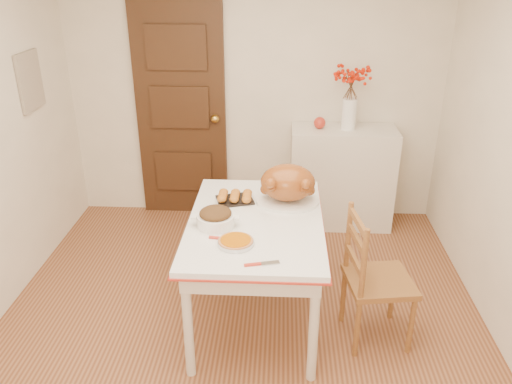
# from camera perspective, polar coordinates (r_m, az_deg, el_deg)

# --- Properties ---
(floor) EXTENTS (3.50, 4.00, 0.00)m
(floor) POSITION_cam_1_polar(r_m,az_deg,el_deg) (3.64, -1.94, -16.35)
(floor) COLOR brown
(floor) RESTS_ON ground
(wall_back) EXTENTS (3.50, 0.00, 2.50)m
(wall_back) POSITION_cam_1_polar(r_m,az_deg,el_deg) (4.87, -0.17, 11.22)
(wall_back) COLOR beige
(wall_back) RESTS_ON ground
(door_back) EXTENTS (0.85, 0.06, 2.06)m
(door_back) POSITION_cam_1_polar(r_m,az_deg,el_deg) (4.99, -8.34, 8.66)
(door_back) COLOR #371D0F
(door_back) RESTS_ON ground
(photo_board) EXTENTS (0.03, 0.35, 0.45)m
(photo_board) POSITION_cam_1_polar(r_m,az_deg,el_deg) (4.49, -23.87, 11.26)
(photo_board) COLOR #B8B395
(photo_board) RESTS_ON ground
(sideboard) EXTENTS (0.96, 0.43, 0.96)m
(sideboard) POSITION_cam_1_polar(r_m,az_deg,el_deg) (4.93, 9.47, 1.62)
(sideboard) COLOR beige
(sideboard) RESTS_ON floor
(kitchen_table) EXTENTS (0.91, 1.33, 0.80)m
(kitchen_table) POSITION_cam_1_polar(r_m,az_deg,el_deg) (3.62, -0.04, -8.69)
(kitchen_table) COLOR white
(kitchen_table) RESTS_ON floor
(chair_oak) EXTENTS (0.47, 0.47, 0.95)m
(chair_oak) POSITION_cam_1_polar(r_m,az_deg,el_deg) (3.50, 13.61, -9.30)
(chair_oak) COLOR brown
(chair_oak) RESTS_ON floor
(berry_vase) EXTENTS (0.30, 0.30, 0.58)m
(berry_vase) POSITION_cam_1_polar(r_m,az_deg,el_deg) (4.69, 10.46, 10.30)
(berry_vase) COLOR white
(berry_vase) RESTS_ON sideboard
(apple) EXTENTS (0.11, 0.11, 0.11)m
(apple) POSITION_cam_1_polar(r_m,az_deg,el_deg) (4.73, 7.10, 7.66)
(apple) COLOR #B32C1D
(apple) RESTS_ON sideboard
(turkey_platter) EXTENTS (0.53, 0.46, 0.28)m
(turkey_platter) POSITION_cam_1_polar(r_m,az_deg,el_deg) (3.59, 3.56, 0.82)
(turkey_platter) COLOR #943F18
(turkey_platter) RESTS_ON kitchen_table
(pumpkin_pie) EXTENTS (0.28, 0.28, 0.05)m
(pumpkin_pie) POSITION_cam_1_polar(r_m,az_deg,el_deg) (3.12, -2.28, -5.51)
(pumpkin_pie) COLOR #B05600
(pumpkin_pie) RESTS_ON kitchen_table
(stuffing_dish) EXTENTS (0.37, 0.32, 0.12)m
(stuffing_dish) POSITION_cam_1_polar(r_m,az_deg,el_deg) (3.32, -4.52, -2.85)
(stuffing_dish) COLOR #56371C
(stuffing_dish) RESTS_ON kitchen_table
(rolls_tray) EXTENTS (0.30, 0.26, 0.07)m
(rolls_tray) POSITION_cam_1_polar(r_m,az_deg,el_deg) (3.66, -2.37, -0.53)
(rolls_tray) COLOR #BA6C1E
(rolls_tray) RESTS_ON kitchen_table
(pie_server) EXTENTS (0.21, 0.11, 0.01)m
(pie_server) POSITION_cam_1_polar(r_m,az_deg,el_deg) (2.94, 0.66, -7.97)
(pie_server) COLOR silver
(pie_server) RESTS_ON kitchen_table
(carving_knife) EXTENTS (0.27, 0.10, 0.01)m
(carving_knife) POSITION_cam_1_polar(r_m,az_deg,el_deg) (3.18, -2.96, -5.27)
(carving_knife) COLOR silver
(carving_knife) RESTS_ON kitchen_table
(drinking_glass) EXTENTS (0.08, 0.08, 0.11)m
(drinking_glass) POSITION_cam_1_polar(r_m,az_deg,el_deg) (3.88, 1.48, 1.33)
(drinking_glass) COLOR white
(drinking_glass) RESTS_ON kitchen_table
(shaker_pair) EXTENTS (0.09, 0.05, 0.09)m
(shaker_pair) POSITION_cam_1_polar(r_m,az_deg,el_deg) (3.83, 5.45, 0.74)
(shaker_pair) COLOR white
(shaker_pair) RESTS_ON kitchen_table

